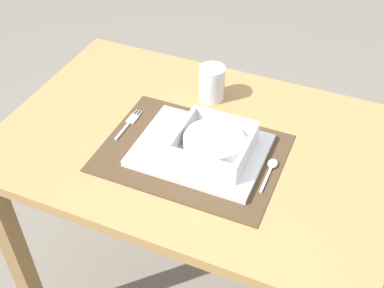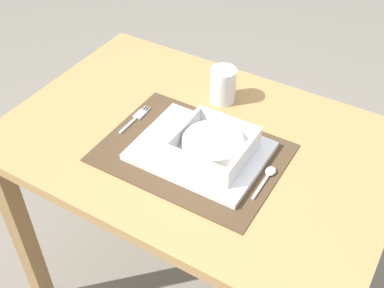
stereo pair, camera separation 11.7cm
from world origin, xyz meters
name	(u,v)px [view 2 (the right image)]	position (x,y,z in m)	size (l,w,h in m)	color
dining_table	(197,171)	(0.00, 0.00, 0.64)	(0.98, 0.66, 0.75)	#B2844C
placemat	(192,153)	(0.02, -0.05, 0.76)	(0.43, 0.32, 0.00)	#4C3823
serving_plate	(200,151)	(0.03, -0.05, 0.77)	(0.31, 0.23, 0.02)	white
porridge_bowl	(213,146)	(0.07, -0.05, 0.80)	(0.17, 0.17, 0.05)	white
fork	(137,117)	(-0.18, -0.02, 0.76)	(0.02, 0.13, 0.00)	silver
spoon	(269,174)	(0.21, -0.03, 0.76)	(0.02, 0.11, 0.01)	silver
butter_knife	(255,173)	(0.18, -0.04, 0.76)	(0.01, 0.13, 0.01)	black
bread_knife	(241,175)	(0.15, -0.06, 0.76)	(0.01, 0.14, 0.01)	#59331E
drinking_glass	(223,87)	(-0.02, 0.17, 0.80)	(0.07, 0.07, 0.10)	white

